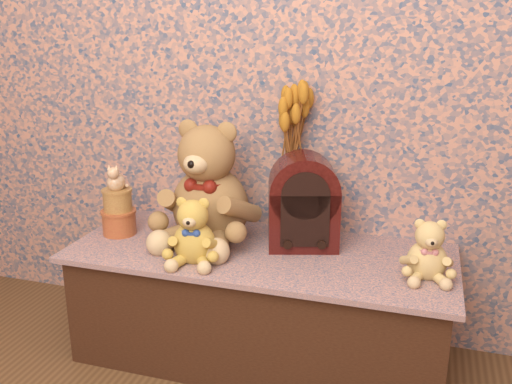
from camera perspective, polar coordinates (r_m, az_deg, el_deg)
display_shelf at (r=2.16m, az=0.40°, el=-11.38°), size 1.41×0.58×0.44m
teddy_large at (r=2.11m, az=-4.76°, el=1.60°), size 0.42×0.49×0.50m
teddy_medium at (r=1.95m, az=-6.37°, el=-3.56°), size 0.23×0.27×0.25m
teddy_small at (r=1.91m, az=17.23°, el=-5.30°), size 0.20×0.23×0.22m
cathedral_radio at (r=2.06m, az=4.87°, el=-0.92°), size 0.30×0.25×0.35m
ceramic_vase at (r=2.19m, az=3.56°, el=-1.88°), size 0.14×0.14×0.20m
dried_stalks at (r=2.11m, az=3.71°, el=5.73°), size 0.23×0.23×0.39m
biscuit_tin_lower at (r=2.27m, az=-13.83°, el=-3.03°), size 0.15×0.15×0.10m
biscuit_tin_upper at (r=2.24m, az=-14.00°, el=-0.85°), size 0.11×0.11×0.09m
cat_figurine at (r=2.22m, az=-14.17°, el=1.57°), size 0.10×0.10×0.11m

